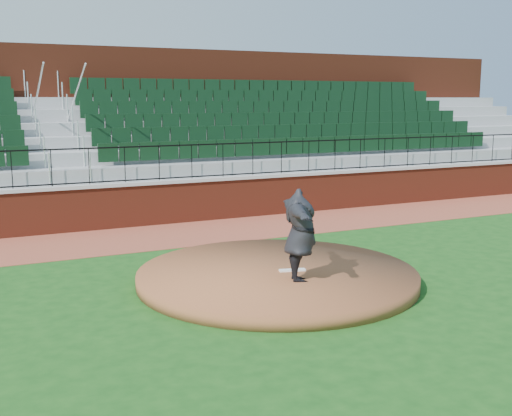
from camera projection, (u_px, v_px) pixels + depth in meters
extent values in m
plane|color=#164714|center=(288.00, 283.00, 12.66)|extent=(90.00, 90.00, 0.00)
cube|color=brown|center=(195.00, 232.00, 17.46)|extent=(34.00, 3.20, 0.01)
cube|color=maroon|center=(177.00, 203.00, 18.78)|extent=(34.00, 0.35, 1.20)
cube|color=#B7B7B7|center=(176.00, 181.00, 18.67)|extent=(34.00, 0.45, 0.10)
cube|color=maroon|center=(128.00, 123.00, 23.33)|extent=(34.00, 0.50, 5.50)
cylinder|color=brown|center=(277.00, 276.00, 12.73)|extent=(5.62, 5.62, 0.25)
cube|color=white|center=(292.00, 270.00, 12.64)|extent=(0.54, 0.26, 0.04)
imported|color=black|center=(300.00, 235.00, 11.82)|extent=(1.27, 2.25, 1.77)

